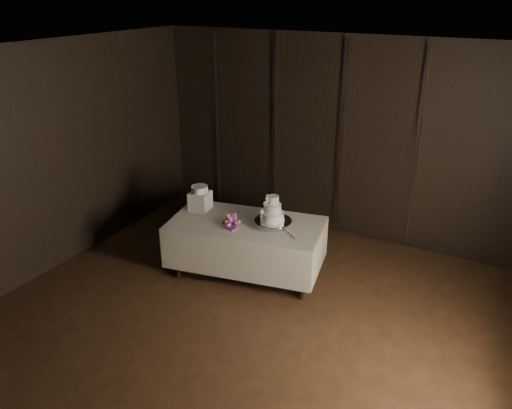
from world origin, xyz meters
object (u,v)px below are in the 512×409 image
object	(u,v)px
display_table	(246,246)
small_cake	(200,189)
wedding_cake	(271,211)
bouquet	(232,220)
box_pedestal	(200,201)
cake_stand	(273,223)

from	to	relation	value
display_table	small_cake	xyz separation A→B (m)	(-0.77, 0.07, 0.64)
wedding_cake	small_cake	size ratio (longest dim) A/B	1.49
bouquet	box_pedestal	xyz separation A→B (m)	(-0.63, 0.20, 0.06)
wedding_cake	box_pedestal	world-z (taller)	wedding_cake
display_table	box_pedestal	world-z (taller)	box_pedestal
wedding_cake	small_cake	distance (m)	1.11
display_table	bouquet	distance (m)	0.45
small_cake	wedding_cake	bearing A→B (deg)	-0.97
cake_stand	bouquet	xyz separation A→B (m)	(-0.50, -0.20, 0.02)
bouquet	box_pedestal	world-z (taller)	box_pedestal
cake_stand	box_pedestal	size ratio (longest dim) A/B	1.86
cake_stand	wedding_cake	distance (m)	0.18
display_table	cake_stand	size ratio (longest dim) A/B	4.45
display_table	small_cake	size ratio (longest dim) A/B	9.52
display_table	wedding_cake	size ratio (longest dim) A/B	6.40
wedding_cake	small_cake	bearing A→B (deg)	154.41
display_table	cake_stand	world-z (taller)	cake_stand
cake_stand	box_pedestal	distance (m)	1.13
cake_stand	bouquet	distance (m)	0.54
box_pedestal	cake_stand	bearing A→B (deg)	-0.24
cake_stand	box_pedestal	world-z (taller)	box_pedestal
small_cake	cake_stand	bearing A→B (deg)	-0.24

